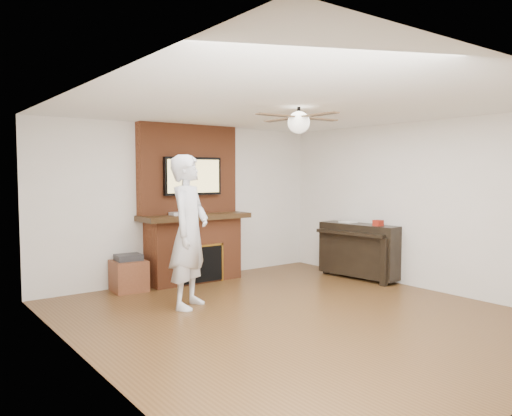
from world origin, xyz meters
TOP-DOWN VIEW (x-y plane):
  - room_shell at (0.00, 0.00)m, footprint 5.36×5.86m
  - fireplace at (0.00, 2.55)m, footprint 1.78×0.64m
  - tv at (0.00, 2.50)m, footprint 1.00×0.08m
  - ceiling_fan at (-0.00, 0.00)m, footprint 1.21×1.21m
  - person at (-0.82, 1.18)m, footprint 0.86×0.82m
  - side_table at (-1.10, 2.48)m, footprint 0.50×0.50m
  - piano at (2.28, 1.05)m, footprint 0.67×1.41m
  - cable_box at (-0.26, 2.45)m, footprint 0.32×0.19m
  - candle_orange at (-0.25, 2.29)m, footprint 0.07×0.07m
  - candle_green at (0.05, 2.36)m, footprint 0.07×0.07m
  - candle_cream at (0.13, 2.36)m, footprint 0.09×0.09m
  - candle_blue at (0.13, 2.36)m, footprint 0.06×0.06m
  - candle_cream_extra at (-0.19, 2.36)m, footprint 0.09×0.09m

SIDE VIEW (x-z plane):
  - candle_blue at x=0.13m, z-range 0.00..0.08m
  - candle_green at x=0.05m, z-range 0.00..0.08m
  - candle_orange at x=-0.25m, z-range 0.00..0.11m
  - candle_cream at x=0.13m, z-range 0.00..0.12m
  - candle_cream_extra at x=-0.19m, z-range 0.00..0.12m
  - side_table at x=-1.10m, z-range -0.02..0.52m
  - piano at x=2.28m, z-range -0.01..0.98m
  - person at x=-0.82m, z-range 0.00..1.96m
  - fireplace at x=0.00m, z-range -0.25..2.25m
  - cable_box at x=-0.26m, z-range 1.08..1.12m
  - room_shell at x=0.00m, z-range -0.18..2.68m
  - tv at x=0.00m, z-range 1.38..1.98m
  - ceiling_fan at x=0.00m, z-range 2.18..2.49m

